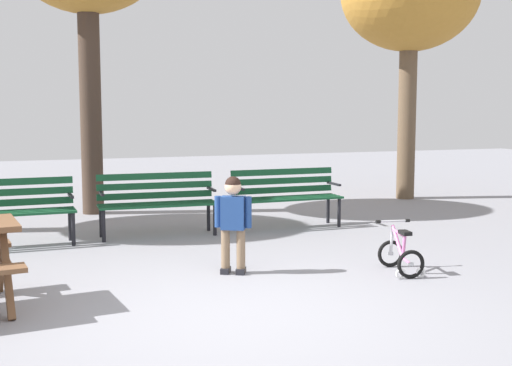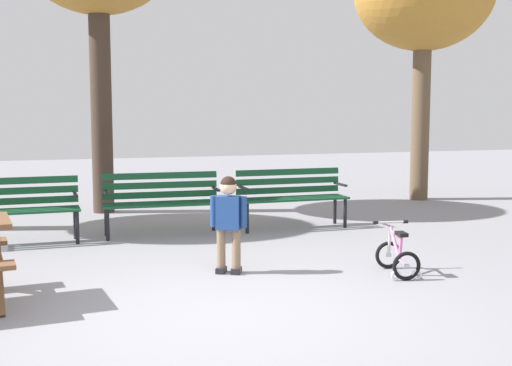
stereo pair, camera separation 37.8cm
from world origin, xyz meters
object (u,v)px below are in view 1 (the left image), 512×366
object	(u,v)px
child_standing	(233,217)
kids_bicycle	(401,254)
park_bench_right	(286,193)
park_bench_far_left	(9,206)
park_bench_left	(157,199)

from	to	relation	value
child_standing	kids_bicycle	size ratio (longest dim) A/B	1.74
park_bench_right	kids_bicycle	size ratio (longest dim) A/B	2.68
park_bench_far_left	park_bench_left	bearing A→B (deg)	2.60
kids_bicycle	child_standing	bearing A→B (deg)	160.98
park_bench_far_left	park_bench_right	xyz separation A→B (m)	(3.80, 0.06, 0.00)
park_bench_left	kids_bicycle	xyz separation A→B (m)	(2.00, -2.97, -0.31)
park_bench_far_left	kids_bicycle	xyz separation A→B (m)	(3.90, -2.89, -0.31)
park_bench_far_left	park_bench_right	distance (m)	3.80
park_bench_far_left	park_bench_right	world-z (taller)	same
park_bench_right	kids_bicycle	distance (m)	2.96
park_bench_right	child_standing	size ratio (longest dim) A/B	1.55
kids_bicycle	park_bench_far_left	bearing A→B (deg)	143.51
child_standing	park_bench_left	bearing A→B (deg)	97.43
park_bench_left	kids_bicycle	distance (m)	3.60
park_bench_far_left	park_bench_left	world-z (taller)	same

